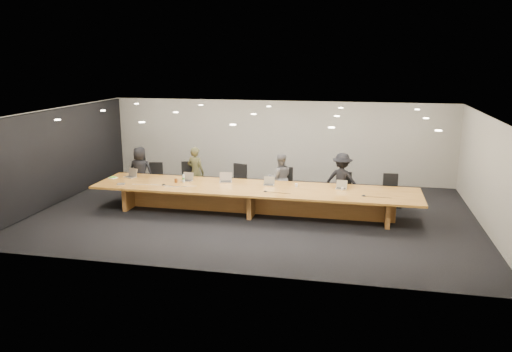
{
  "coord_description": "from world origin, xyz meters",
  "views": [
    {
      "loc": [
        2.83,
        -13.02,
        4.25
      ],
      "look_at": [
        0.0,
        0.3,
        1.0
      ],
      "focal_mm": 35.0,
      "sensor_mm": 36.0,
      "label": 1
    }
  ],
  "objects_px": {
    "laptop_b": "(187,177)",
    "av_box": "(121,184)",
    "chair_left": "(189,179)",
    "paper_cup_far": "(342,189)",
    "conference_table": "(254,195)",
    "person_a": "(140,171)",
    "paper_cup_near": "(296,185)",
    "chair_far_right": "(391,192)",
    "person_c": "(280,178)",
    "laptop_d": "(269,181)",
    "chair_mid_left": "(237,182)",
    "mic_center": "(265,191)",
    "laptop_a": "(130,173)",
    "amber_mug": "(176,181)",
    "laptop_c": "(226,177)",
    "mic_left": "(164,185)",
    "chair_right": "(344,189)",
    "person_d": "(342,180)",
    "mic_right": "(364,195)",
    "person_b": "(196,172)",
    "water_bottle": "(184,179)",
    "chair_far_left": "(155,179)",
    "chair_mid_right": "(285,186)",
    "laptop_e": "(341,185)"
  },
  "relations": [
    {
      "from": "chair_mid_right",
      "to": "laptop_c",
      "type": "height_order",
      "value": "chair_mid_right"
    },
    {
      "from": "chair_right",
      "to": "mic_center",
      "type": "height_order",
      "value": "chair_right"
    },
    {
      "from": "laptop_c",
      "to": "laptop_a",
      "type": "bearing_deg",
      "value": 166.23
    },
    {
      "from": "chair_far_left",
      "to": "person_a",
      "type": "height_order",
      "value": "person_a"
    },
    {
      "from": "laptop_d",
      "to": "paper_cup_near",
      "type": "height_order",
      "value": "laptop_d"
    },
    {
      "from": "chair_right",
      "to": "conference_table",
      "type": "bearing_deg",
      "value": -150.1
    },
    {
      "from": "av_box",
      "to": "person_d",
      "type": "bearing_deg",
      "value": 0.23
    },
    {
      "from": "chair_mid_right",
      "to": "mic_left",
      "type": "bearing_deg",
      "value": -162.25
    },
    {
      "from": "laptop_a",
      "to": "laptop_c",
      "type": "distance_m",
      "value": 2.96
    },
    {
      "from": "chair_right",
      "to": "mic_left",
      "type": "distance_m",
      "value": 5.19
    },
    {
      "from": "laptop_b",
      "to": "av_box",
      "type": "xyz_separation_m",
      "value": [
        -1.67,
        -0.8,
        -0.11
      ]
    },
    {
      "from": "paper_cup_near",
      "to": "chair_far_right",
      "type": "bearing_deg",
      "value": 20.56
    },
    {
      "from": "chair_mid_left",
      "to": "laptop_e",
      "type": "distance_m",
      "value": 3.35
    },
    {
      "from": "mic_left",
      "to": "av_box",
      "type": "bearing_deg",
      "value": -170.62
    },
    {
      "from": "laptop_b",
      "to": "mic_center",
      "type": "height_order",
      "value": "laptop_b"
    },
    {
      "from": "person_b",
      "to": "laptop_c",
      "type": "xyz_separation_m",
      "value": [
        1.2,
        -0.87,
        0.1
      ]
    },
    {
      "from": "chair_mid_right",
      "to": "laptop_a",
      "type": "xyz_separation_m",
      "value": [
        -4.57,
        -0.79,
        0.34
      ]
    },
    {
      "from": "conference_table",
      "to": "chair_mid_right",
      "type": "relative_size",
      "value": 8.31
    },
    {
      "from": "chair_left",
      "to": "laptop_a",
      "type": "height_order",
      "value": "chair_left"
    },
    {
      "from": "chair_mid_left",
      "to": "chair_right",
      "type": "xyz_separation_m",
      "value": [
        3.23,
        -0.04,
        -0.05
      ]
    },
    {
      "from": "person_c",
      "to": "laptop_c",
      "type": "relative_size",
      "value": 4.19
    },
    {
      "from": "amber_mug",
      "to": "chair_left",
      "type": "bearing_deg",
      "value": 91.58
    },
    {
      "from": "chair_far_right",
      "to": "chair_right",
      "type": "bearing_deg",
      "value": 175.22
    },
    {
      "from": "chair_mid_left",
      "to": "laptop_e",
      "type": "xyz_separation_m",
      "value": [
        3.18,
        -0.99,
        0.32
      ]
    },
    {
      "from": "laptop_a",
      "to": "laptop_b",
      "type": "height_order",
      "value": "laptop_a"
    },
    {
      "from": "chair_left",
      "to": "chair_mid_left",
      "type": "height_order",
      "value": "chair_left"
    },
    {
      "from": "person_a",
      "to": "mic_right",
      "type": "height_order",
      "value": "person_a"
    },
    {
      "from": "mic_left",
      "to": "mic_center",
      "type": "distance_m",
      "value": 2.93
    },
    {
      "from": "laptop_d",
      "to": "mic_right",
      "type": "distance_m",
      "value": 2.68
    },
    {
      "from": "water_bottle",
      "to": "mic_center",
      "type": "relative_size",
      "value": 2.02
    },
    {
      "from": "conference_table",
      "to": "person_a",
      "type": "bearing_deg",
      "value": 163.85
    },
    {
      "from": "chair_left",
      "to": "person_b",
      "type": "bearing_deg",
      "value": -20.59
    },
    {
      "from": "chair_left",
      "to": "laptop_d",
      "type": "relative_size",
      "value": 3.66
    },
    {
      "from": "chair_right",
      "to": "mic_left",
      "type": "height_order",
      "value": "chair_right"
    },
    {
      "from": "chair_left",
      "to": "chair_far_right",
      "type": "xyz_separation_m",
      "value": [
        6.08,
        -0.03,
        -0.04
      ]
    },
    {
      "from": "amber_mug",
      "to": "chair_mid_left",
      "type": "bearing_deg",
      "value": 39.75
    },
    {
      "from": "chair_left",
      "to": "paper_cup_far",
      "type": "bearing_deg",
      "value": -32.84
    },
    {
      "from": "laptop_e",
      "to": "av_box",
      "type": "bearing_deg",
      "value": -165.92
    },
    {
      "from": "mic_left",
      "to": "chair_mid_right",
      "type": "bearing_deg",
      "value": 24.29
    },
    {
      "from": "person_c",
      "to": "laptop_d",
      "type": "height_order",
      "value": "person_c"
    },
    {
      "from": "paper_cup_near",
      "to": "paper_cup_far",
      "type": "relative_size",
      "value": 1.09
    },
    {
      "from": "person_c",
      "to": "person_d",
      "type": "distance_m",
      "value": 1.81
    },
    {
      "from": "mic_center",
      "to": "laptop_a",
      "type": "bearing_deg",
      "value": 169.99
    },
    {
      "from": "person_b",
      "to": "av_box",
      "type": "xyz_separation_m",
      "value": [
        -1.62,
        -1.76,
        -0.03
      ]
    },
    {
      "from": "laptop_e",
      "to": "chair_far_right",
      "type": "bearing_deg",
      "value": 40.49
    },
    {
      "from": "laptop_a",
      "to": "water_bottle",
      "type": "distance_m",
      "value": 1.79
    },
    {
      "from": "laptop_d",
      "to": "paper_cup_far",
      "type": "bearing_deg",
      "value": -7.14
    },
    {
      "from": "laptop_d",
      "to": "person_b",
      "type": "bearing_deg",
      "value": 155.2
    },
    {
      "from": "person_b",
      "to": "person_d",
      "type": "distance_m",
      "value": 4.46
    },
    {
      "from": "mic_left",
      "to": "laptop_c",
      "type": "bearing_deg",
      "value": 23.08
    }
  ]
}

